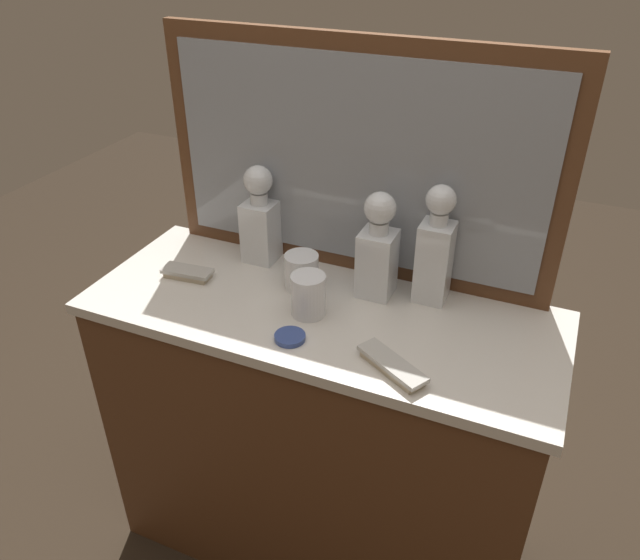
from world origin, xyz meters
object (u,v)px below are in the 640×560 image
object	(u,v)px
crystal_decanter_center	(435,255)
porcelain_dish	(290,337)
crystal_decanter_far_left	(377,255)
silver_brush_far_right	(188,273)
crystal_decanter_front	(260,223)
silver_brush_center	(392,366)
crystal_tumbler_rear	(308,296)
crystal_tumbler_right	(302,273)

from	to	relation	value
crystal_decanter_center	porcelain_dish	xyz separation A→B (m)	(-0.24, -0.29, -0.11)
crystal_decanter_far_left	silver_brush_far_right	bearing A→B (deg)	-165.37
crystal_decanter_far_left	crystal_decanter_front	bearing A→B (deg)	173.09
silver_brush_far_right	silver_brush_center	distance (m)	0.62
crystal_decanter_front	silver_brush_center	bearing A→B (deg)	-33.46
crystal_decanter_far_left	crystal_tumbler_rear	bearing A→B (deg)	-128.27
crystal_tumbler_right	porcelain_dish	xyz separation A→B (m)	(0.07, -0.21, -0.04)
crystal_decanter_front	crystal_tumbler_right	size ratio (longest dim) A/B	2.91
crystal_tumbler_rear	porcelain_dish	bearing A→B (deg)	-88.05
crystal_decanter_front	crystal_tumbler_rear	world-z (taller)	crystal_decanter_front
crystal_decanter_front	porcelain_dish	distance (m)	0.39
crystal_decanter_far_left	crystal_tumbler_rear	world-z (taller)	crystal_decanter_far_left
crystal_decanter_center	crystal_tumbler_rear	xyz separation A→B (m)	(-0.25, -0.18, -0.07)
crystal_decanter_front	silver_brush_far_right	xyz separation A→B (m)	(-0.13, -0.16, -0.09)
crystal_decanter_far_left	porcelain_dish	xyz separation A→B (m)	(-0.11, -0.26, -0.10)
silver_brush_center	porcelain_dish	world-z (taller)	silver_brush_center
crystal_decanter_front	silver_brush_center	distance (m)	0.57
crystal_tumbler_rear	silver_brush_center	size ratio (longest dim) A/B	0.60
silver_brush_center	porcelain_dish	bearing A→B (deg)	177.14
silver_brush_far_right	porcelain_dish	size ratio (longest dim) A/B	1.92
crystal_decanter_front	crystal_decanter_center	world-z (taller)	crystal_decanter_center
crystal_decanter_front	silver_brush_far_right	size ratio (longest dim) A/B	1.97
crystal_decanter_front	crystal_decanter_center	size ratio (longest dim) A/B	0.90
crystal_decanter_far_left	silver_brush_far_right	distance (m)	0.50
porcelain_dish	crystal_decanter_front	bearing A→B (deg)	127.38
crystal_tumbler_right	silver_brush_center	size ratio (longest dim) A/B	0.53
silver_brush_center	crystal_tumbler_right	bearing A→B (deg)	144.47
crystal_tumbler_right	crystal_tumbler_rear	bearing A→B (deg)	-57.51
crystal_tumbler_right	crystal_decanter_far_left	bearing A→B (deg)	15.12
crystal_tumbler_rear	silver_brush_center	xyz separation A→B (m)	(0.24, -0.12, -0.03)
crystal_decanter_center	crystal_tumbler_rear	bearing A→B (deg)	-144.05
crystal_decanter_far_left	crystal_tumbler_right	world-z (taller)	crystal_decanter_far_left
crystal_decanter_front	silver_brush_far_right	distance (m)	0.23
crystal_tumbler_rear	silver_brush_far_right	size ratio (longest dim) A/B	0.77
crystal_decanter_center	porcelain_dish	distance (m)	0.39
crystal_decanter_center	porcelain_dish	world-z (taller)	crystal_decanter_center
crystal_decanter_far_left	silver_brush_far_right	world-z (taller)	crystal_decanter_far_left
crystal_tumbler_right	silver_brush_far_right	world-z (taller)	crystal_tumbler_right
crystal_decanter_front	crystal_decanter_center	xyz separation A→B (m)	(0.47, -0.01, 0.01)
crystal_decanter_front	crystal_decanter_center	distance (m)	0.47
crystal_decanter_front	silver_brush_far_right	bearing A→B (deg)	-128.65
silver_brush_far_right	silver_brush_center	world-z (taller)	same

